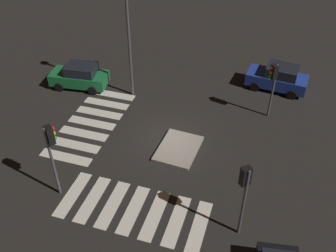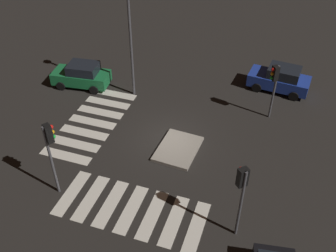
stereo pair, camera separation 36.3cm
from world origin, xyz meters
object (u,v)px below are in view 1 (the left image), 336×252
Objects in this scene: car_green at (80,76)px; street_lamp at (127,16)px; traffic_light_west at (273,78)px; traffic_light_north at (244,185)px; traffic_light_east at (51,145)px; car_blue at (278,78)px; traffic_island at (178,149)px.

car_green is 6.44m from street_lamp.
traffic_light_west is 0.93× the size of traffic_light_north.
traffic_light_north is at bearing -53.20° from traffic_light_east.
traffic_light_north is 13.46m from street_lamp.
car_blue is 1.03× the size of car_green.
car_blue is 1.01× the size of traffic_light_east.
car_green is at bearing 22.38° from car_blue.
traffic_island is 8.96m from street_lamp.
traffic_light_north reaches higher than traffic_island.
street_lamp reaches higher than traffic_light_east.
traffic_light_east is at bearing -44.49° from traffic_island.
traffic_island is at bearing 66.07° from car_blue.
traffic_light_west is 9.72m from traffic_light_north.
traffic_light_west is at bearing 91.41° from street_lamp.
street_lamp reaches higher than car_green.
traffic_island is 0.82× the size of traffic_light_west.
car_green is (4.06, -13.84, -0.03)m from car_blue.
street_lamp is (0.23, -9.48, 2.98)m from traffic_light_west.
car_blue is 1.07× the size of traffic_light_north.
traffic_light_east is 0.50× the size of street_lamp.
street_lamp is at bearing 176.12° from car_green.
car_green is at bearing -117.26° from traffic_island.
traffic_island is 0.73× the size of car_green.
car_blue reaches higher than traffic_island.
traffic_light_west reaches higher than car_blue.
traffic_light_north is at bearing 51.00° from traffic_light_west.
traffic_light_west is at bearing 137.15° from traffic_island.
traffic_light_north is at bearing 138.12° from car_green.
traffic_island is at bearing -0.96° from traffic_light_north.
traffic_light_west is at bearing -45.39° from traffic_light_north.
traffic_light_north is at bearing 44.01° from street_lamp.
traffic_island is 7.08m from traffic_light_north.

